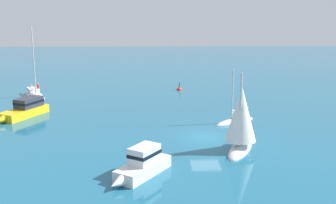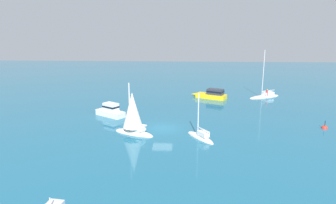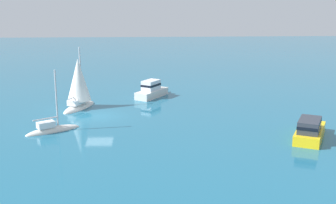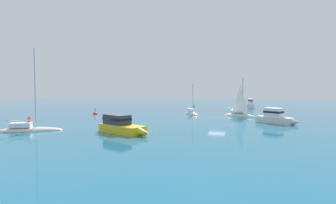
# 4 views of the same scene
# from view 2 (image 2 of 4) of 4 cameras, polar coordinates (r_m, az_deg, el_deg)

# --- Properties ---
(ground_plane) EXTENTS (160.00, 160.00, 0.00)m
(ground_plane) POSITION_cam_2_polar(r_m,az_deg,el_deg) (38.84, -1.03, -4.84)
(ground_plane) COLOR #1E607F
(yacht) EXTENTS (3.46, 4.49, 5.56)m
(yacht) POSITION_cam_2_polar(r_m,az_deg,el_deg) (35.55, 6.00, -6.45)
(yacht) COLOR silver
(yacht) RESTS_ON ground
(cabin_cruiser) EXTENTS (5.28, 4.08, 1.92)m
(cabin_cruiser) POSITION_cam_2_polar(r_m,az_deg,el_deg) (44.79, -10.69, -1.59)
(cabin_cruiser) COLOR silver
(cabin_cruiser) RESTS_ON ground
(motor_cruiser) EXTENTS (6.45, 4.14, 1.76)m
(motor_cruiser) POSITION_cam_2_polar(r_m,az_deg,el_deg) (55.53, 8.04, 1.39)
(motor_cruiser) COLOR yellow
(motor_cruiser) RESTS_ON ground
(sailboat) EXTENTS (5.32, 3.43, 6.58)m
(sailboat) POSITION_cam_2_polar(r_m,az_deg,el_deg) (36.49, -6.47, -2.62)
(sailboat) COLOR silver
(sailboat) RESTS_ON ground
(sloop) EXTENTS (6.56, 4.60, 8.93)m
(sloop) POSITION_cam_2_polar(r_m,az_deg,el_deg) (58.88, 17.39, 1.02)
(sloop) COLOR silver
(sloop) RESTS_ON ground
(channel_buoy) EXTENTS (0.75, 0.75, 1.37)m
(channel_buoy) POSITION_cam_2_polar(r_m,az_deg,el_deg) (43.41, 26.84, -4.35)
(channel_buoy) COLOR red
(channel_buoy) RESTS_ON ground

